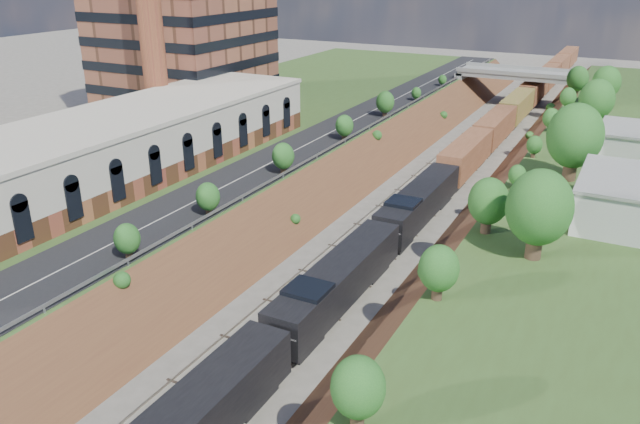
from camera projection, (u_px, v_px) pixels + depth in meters
platform_left at (198, 148)px, 89.92m from camera, size 44.00×180.00×5.00m
embankment_left at (334, 188)px, 81.45m from camera, size 10.00×180.00×10.00m
embankment_right at (504, 218)px, 72.03m from camera, size 10.00×180.00×10.00m
rail_left_track at (394, 198)px, 77.82m from camera, size 1.58×180.00×0.18m
rail_right_track at (434, 205)px, 75.60m from camera, size 1.58×180.00×0.18m
road at (304, 146)px, 81.48m from camera, size 8.00×180.00×0.10m
guardrail at (331, 147)px, 79.37m from camera, size 0.10×171.00×0.70m
commercial_building at (104, 151)px, 67.45m from camera, size 14.30×62.30×7.00m
overpass at (519, 81)px, 125.85m from camera, size 24.50×8.30×7.40m
white_building_near at (631, 202)px, 57.48m from camera, size 9.00×12.00×4.00m
white_building_far at (636, 145)px, 75.85m from camera, size 8.00×10.00×3.60m
tree_right_large at (539, 208)px, 49.50m from camera, size 5.25×5.25×7.61m
tree_left_crest at (87, 260)px, 46.27m from camera, size 2.45×2.45×3.55m
freight_train at (505, 118)px, 105.59m from camera, size 3.29×184.42×4.85m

